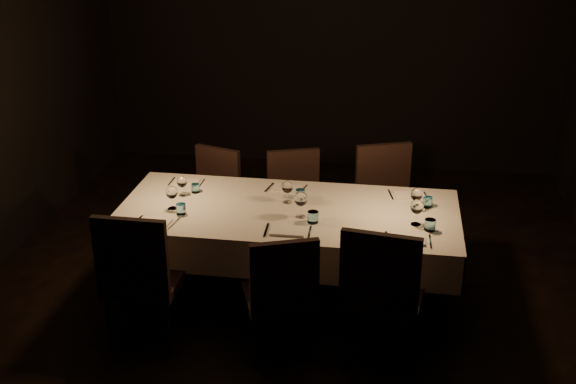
% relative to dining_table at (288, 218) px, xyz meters
% --- Properties ---
extents(room, '(5.01, 6.01, 3.01)m').
position_rel_dining_table_xyz_m(room, '(0.00, 0.00, 0.81)').
color(room, black).
rests_on(room, ground).
extents(dining_table, '(2.52, 1.12, 0.76)m').
position_rel_dining_table_xyz_m(dining_table, '(0.00, 0.00, 0.00)').
color(dining_table, black).
rests_on(dining_table, ground).
extents(chair_near_left, '(0.50, 0.50, 1.03)m').
position_rel_dining_table_xyz_m(chair_near_left, '(-0.89, -0.76, -0.12)').
color(chair_near_left, black).
rests_on(chair_near_left, ground).
extents(place_setting_near_left, '(0.33, 0.40, 0.18)m').
position_rel_dining_table_xyz_m(place_setting_near_left, '(-0.84, -0.22, 0.15)').
color(place_setting_near_left, silver).
rests_on(place_setting_near_left, dining_table).
extents(chair_near_center, '(0.58, 0.58, 0.94)m').
position_rel_dining_table_xyz_m(chair_near_center, '(0.07, -0.76, -0.17)').
color(chair_near_center, black).
rests_on(chair_near_center, ground).
extents(place_setting_near_center, '(0.36, 0.42, 0.20)m').
position_rel_dining_table_xyz_m(place_setting_near_center, '(0.12, -0.22, 0.15)').
color(place_setting_near_center, silver).
rests_on(place_setting_near_center, dining_table).
extents(chair_near_right, '(0.57, 0.57, 1.04)m').
position_rel_dining_table_xyz_m(chair_near_right, '(0.73, -0.75, -0.12)').
color(chair_near_right, black).
rests_on(chair_near_right, ground).
extents(place_setting_near_right, '(0.35, 0.41, 0.19)m').
position_rel_dining_table_xyz_m(place_setting_near_right, '(0.94, -0.22, 0.15)').
color(place_setting_near_right, silver).
rests_on(place_setting_near_right, dining_table).
extents(chair_far_left, '(0.54, 0.54, 0.89)m').
position_rel_dining_table_xyz_m(chair_far_left, '(-0.79, 0.78, -0.19)').
color(chair_far_left, black).
rests_on(chair_far_left, ground).
extents(place_setting_far_left, '(0.29, 0.39, 0.16)m').
position_rel_dining_table_xyz_m(place_setting_far_left, '(-0.84, 0.22, 0.14)').
color(place_setting_far_left, silver).
rests_on(place_setting_far_left, dining_table).
extents(chair_far_center, '(0.56, 0.56, 0.93)m').
position_rel_dining_table_xyz_m(chair_far_center, '(-0.05, 0.73, -0.17)').
color(chair_far_center, black).
rests_on(chair_far_center, ground).
extents(place_setting_far_center, '(0.33, 0.40, 0.18)m').
position_rel_dining_table_xyz_m(place_setting_far_center, '(-0.02, 0.22, 0.14)').
color(place_setting_far_center, silver).
rests_on(place_setting_far_center, dining_table).
extents(chair_far_right, '(0.61, 0.61, 0.99)m').
position_rel_dining_table_xyz_m(chair_far_right, '(0.71, 0.80, -0.14)').
color(chair_far_right, black).
rests_on(chair_far_right, ground).
extents(place_setting_far_right, '(0.34, 0.40, 0.18)m').
position_rel_dining_table_xyz_m(place_setting_far_right, '(0.94, 0.22, 0.14)').
color(place_setting_far_right, silver).
rests_on(place_setting_far_right, dining_table).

